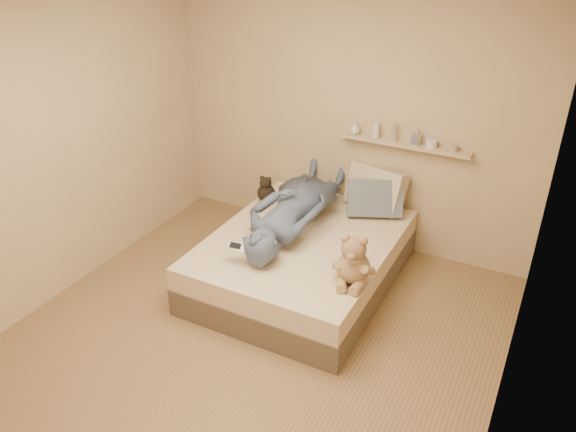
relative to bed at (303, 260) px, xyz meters
The scene contains 10 objects.
room 1.42m from the bed, 90.00° to the right, with size 3.80×3.80×3.80m.
bed is the anchor object (origin of this frame).
game_console 0.77m from the bed, 116.31° to the right, with size 0.18×0.09×0.06m.
teddy_bear 0.85m from the bed, 34.09° to the right, with size 0.34×0.34×0.42m.
dark_plush 0.85m from the bed, 143.64° to the left, with size 0.17×0.17×0.27m.
pillow_cream 1.00m from the bed, 67.09° to the left, with size 0.55×0.16×0.40m, color #C3B49A.
pillow_grey 0.89m from the bed, 60.30° to the left, with size 0.50×0.14×0.34m, color slate.
person 0.49m from the bed, 135.21° to the left, with size 0.61×1.66×0.40m, color #4B5A76.
wall_shelf 1.38m from the bed, 58.82° to the left, with size 1.20×0.12×0.03m, color tan.
shelf_bottles 1.39m from the bed, 64.96° to the left, with size 1.01×0.13×0.17m.
Camera 1 is at (1.83, -2.83, 2.94)m, focal length 35.00 mm.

